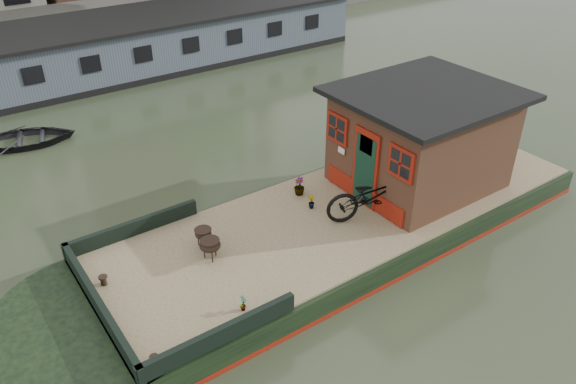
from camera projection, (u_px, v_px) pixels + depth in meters
ground at (347, 232)px, 13.43m from camera, size 120.00×120.00×0.00m
houseboat_hull at (303, 242)px, 12.64m from camera, size 14.01×4.02×0.60m
houseboat_deck at (349, 210)px, 13.10m from camera, size 11.80×3.80×0.05m
bow_bulwark at (143, 286)px, 10.51m from camera, size 3.00×4.00×0.35m
cabin at (421, 138)px, 13.52m from camera, size 4.00×3.50×2.42m
bicycle at (373, 196)px, 12.51m from camera, size 2.32×1.47×1.15m
potted_plant_b at (311, 202)px, 13.06m from camera, size 0.16×0.19×0.31m
potted_plant_d at (299, 186)px, 13.53m from camera, size 0.27×0.27×0.46m
potted_plant_e at (243, 303)px, 10.14m from camera, size 0.20×0.22×0.34m
brazier_front at (210, 249)px, 11.39m from camera, size 0.53×0.53×0.46m
brazier_rear at (204, 237)px, 11.78m from camera, size 0.48×0.48×0.42m
bollard_port at (103, 280)px, 10.78m from camera, size 0.17×0.17×0.20m
bollard_stbd at (154, 360)px, 9.12m from camera, size 0.15×0.15×0.18m
dinghy at (24, 135)px, 17.24m from camera, size 3.46×2.88×0.62m
far_houseboat at (124, 47)px, 22.68m from camera, size 20.40×4.40×2.11m
quay at (77, 25)px, 27.48m from camera, size 60.00×6.00×0.90m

